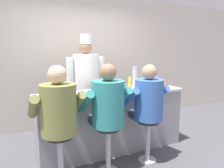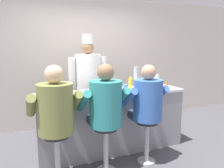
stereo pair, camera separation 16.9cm
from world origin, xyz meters
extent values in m
plane|color=#4C4C51|center=(0.00, 0.00, 0.00)|extent=(20.00, 20.00, 0.00)
cube|color=beige|center=(0.00, 1.74, 1.35)|extent=(10.00, 0.06, 2.70)
cube|color=gray|center=(0.00, 0.30, 0.46)|extent=(2.31, 0.58, 0.92)
cube|color=silver|center=(0.00, 0.30, 0.94)|extent=(2.36, 0.60, 0.04)
cylinder|color=red|center=(0.63, 0.23, 1.05)|extent=(0.06, 0.06, 0.19)
cone|color=white|center=(0.63, 0.23, 1.17)|extent=(0.05, 0.05, 0.05)
cylinder|color=yellow|center=(0.30, 0.25, 1.05)|extent=(0.06, 0.06, 0.19)
cone|color=yellow|center=(0.30, 0.25, 1.17)|extent=(0.05, 0.05, 0.05)
cylinder|color=orange|center=(0.97, 0.20, 1.02)|extent=(0.03, 0.03, 0.11)
cylinder|color=#287F2D|center=(0.97, 0.20, 1.08)|extent=(0.02, 0.02, 0.01)
cylinder|color=silver|center=(0.87, 0.40, 1.07)|extent=(0.12, 0.12, 0.21)
cube|color=silver|center=(0.95, 0.40, 1.08)|extent=(0.01, 0.01, 0.13)
cylinder|color=white|center=(-0.65, 0.14, 0.97)|extent=(0.26, 0.26, 0.02)
ellipsoid|color=#E0BC60|center=(-0.65, 0.14, 0.99)|extent=(0.12, 0.09, 0.03)
cylinder|color=#4C7FB7|center=(-0.13, 0.21, 0.98)|extent=(0.15, 0.15, 0.05)
cylinder|color=#4C7AB2|center=(0.27, 0.37, 1.00)|extent=(0.08, 0.08, 0.08)
torus|color=#4C7AB2|center=(0.32, 0.37, 1.01)|extent=(0.06, 0.01, 0.06)
cylinder|color=#B7BABF|center=(0.49, 0.40, 1.14)|extent=(0.08, 0.08, 0.35)
cylinder|color=silver|center=(0.49, 0.40, 1.32)|extent=(0.09, 0.09, 0.01)
cylinder|color=#B2B5BA|center=(-0.95, -0.27, 0.32)|extent=(0.07, 0.07, 0.59)
cylinder|color=#232328|center=(-0.95, -0.27, 0.61)|extent=(0.31, 0.31, 0.05)
cylinder|color=#33384C|center=(-1.05, -0.06, 0.65)|extent=(0.16, 0.42, 0.16)
cylinder|color=#33384C|center=(-0.85, -0.06, 0.65)|extent=(0.16, 0.42, 0.16)
cylinder|color=olive|center=(-0.95, -0.27, 0.93)|extent=(0.42, 0.42, 0.59)
cylinder|color=olive|center=(-1.21, -0.15, 0.96)|extent=(0.11, 0.45, 0.36)
cylinder|color=olive|center=(-0.69, -0.15, 0.96)|extent=(0.11, 0.45, 0.36)
sphere|color=#DBB28E|center=(-0.95, -0.27, 1.33)|extent=(0.22, 0.22, 0.22)
cylinder|color=#B2B5BA|center=(-0.32, -0.27, 0.32)|extent=(0.07, 0.07, 0.59)
cylinder|color=#232328|center=(-0.32, -0.27, 0.61)|extent=(0.31, 0.31, 0.05)
cylinder|color=#33384C|center=(-0.43, -0.06, 0.65)|extent=(0.16, 0.42, 0.16)
cylinder|color=#33384C|center=(-0.22, -0.06, 0.65)|extent=(0.16, 0.42, 0.16)
cylinder|color=teal|center=(-0.32, -0.27, 0.93)|extent=(0.42, 0.42, 0.59)
cylinder|color=teal|center=(-0.58, -0.15, 0.96)|extent=(0.11, 0.45, 0.36)
cylinder|color=teal|center=(-0.06, -0.15, 0.96)|extent=(0.11, 0.45, 0.36)
sphere|color=#8C6647|center=(-0.32, -0.27, 1.33)|extent=(0.21, 0.21, 0.21)
cylinder|color=#B2B5BA|center=(0.30, -0.27, 0.01)|extent=(0.26, 0.26, 0.02)
cylinder|color=#B2B5BA|center=(0.30, -0.27, 0.32)|extent=(0.07, 0.07, 0.59)
cylinder|color=#232328|center=(0.30, -0.27, 0.61)|extent=(0.31, 0.31, 0.05)
cylinder|color=#33384C|center=(0.20, -0.07, 0.65)|extent=(0.15, 0.40, 0.15)
cylinder|color=#33384C|center=(0.40, -0.07, 0.65)|extent=(0.15, 0.40, 0.15)
cylinder|color=#3866B7|center=(0.30, -0.27, 0.92)|extent=(0.40, 0.40, 0.57)
cylinder|color=#3866B7|center=(0.05, -0.16, 0.95)|extent=(0.10, 0.43, 0.35)
cylinder|color=#3866B7|center=(0.56, -0.16, 0.95)|extent=(0.10, 0.43, 0.35)
sphere|color=tan|center=(0.30, -0.27, 1.31)|extent=(0.21, 0.21, 0.21)
cube|color=#232328|center=(-0.14, 1.09, 0.43)|extent=(0.36, 0.20, 0.87)
cube|color=white|center=(-0.14, 1.03, 0.61)|extent=(0.33, 0.02, 0.52)
cylinder|color=white|center=(-0.14, 1.09, 1.19)|extent=(0.47, 0.47, 0.65)
sphere|color=#8C6647|center=(-0.14, 1.09, 1.63)|extent=(0.22, 0.22, 0.22)
cylinder|color=white|center=(-0.14, 1.09, 1.79)|extent=(0.20, 0.20, 0.18)
cylinder|color=white|center=(-0.45, 1.09, 1.19)|extent=(0.13, 0.13, 0.55)
cylinder|color=white|center=(0.16, 1.09, 1.19)|extent=(0.13, 0.13, 0.55)
camera|label=1|loc=(-1.45, -2.72, 1.63)|focal=35.00mm
camera|label=2|loc=(-1.29, -2.79, 1.63)|focal=35.00mm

